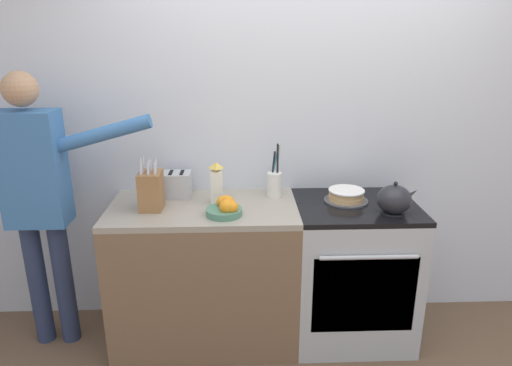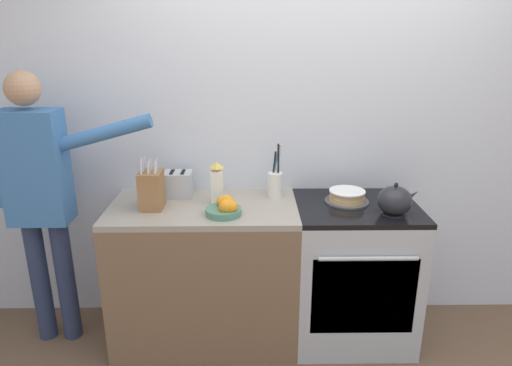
# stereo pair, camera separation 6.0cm
# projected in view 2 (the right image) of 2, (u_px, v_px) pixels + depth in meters

# --- Properties ---
(ground_plane) EXTENTS (16.00, 16.00, 0.00)m
(ground_plane) POSITION_uv_depth(u_px,v_px,m) (311.00, 364.00, 2.71)
(ground_plane) COLOR brown
(wall_back) EXTENTS (8.00, 0.04, 2.60)m
(wall_back) POSITION_uv_depth(u_px,v_px,m) (307.00, 127.00, 2.89)
(wall_back) COLOR silver
(wall_back) RESTS_ON ground_plane
(counter_cabinet) EXTENTS (1.11, 0.60, 0.90)m
(counter_cabinet) POSITION_uv_depth(u_px,v_px,m) (206.00, 272.00, 2.84)
(counter_cabinet) COLOR brown
(counter_cabinet) RESTS_ON ground_plane
(stove_range) EXTENTS (0.72, 0.64, 0.90)m
(stove_range) POSITION_uv_depth(u_px,v_px,m) (352.00, 272.00, 2.85)
(stove_range) COLOR #B7BABF
(stove_range) RESTS_ON ground_plane
(layer_cake) EXTENTS (0.26, 0.26, 0.07)m
(layer_cake) POSITION_uv_depth(u_px,v_px,m) (347.00, 197.00, 2.75)
(layer_cake) COLOR #4C4C51
(layer_cake) RESTS_ON stove_range
(tea_kettle) EXTENTS (0.24, 0.19, 0.19)m
(tea_kettle) POSITION_uv_depth(u_px,v_px,m) (395.00, 201.00, 2.55)
(tea_kettle) COLOR #232328
(tea_kettle) RESTS_ON stove_range
(knife_block) EXTENTS (0.13, 0.16, 0.31)m
(knife_block) POSITION_uv_depth(u_px,v_px,m) (151.00, 189.00, 2.63)
(knife_block) COLOR olive
(knife_block) RESTS_ON counter_cabinet
(utensil_crock) EXTENTS (0.09, 0.09, 0.34)m
(utensil_crock) POSITION_uv_depth(u_px,v_px,m) (275.00, 183.00, 2.83)
(utensil_crock) COLOR silver
(utensil_crock) RESTS_ON counter_cabinet
(fruit_bowl) EXTENTS (0.20, 0.20, 0.10)m
(fruit_bowl) POSITION_uv_depth(u_px,v_px,m) (225.00, 207.00, 2.56)
(fruit_bowl) COLOR #4C7F66
(fruit_bowl) RESTS_ON counter_cabinet
(toaster) EXTENTS (0.19, 0.14, 0.16)m
(toaster) POSITION_uv_depth(u_px,v_px,m) (178.00, 184.00, 2.85)
(toaster) COLOR #B7BABF
(toaster) RESTS_ON counter_cabinet
(milk_carton) EXTENTS (0.07, 0.07, 0.25)m
(milk_carton) POSITION_uv_depth(u_px,v_px,m) (217.00, 184.00, 2.71)
(milk_carton) COLOR white
(milk_carton) RESTS_ON counter_cabinet
(person_baker) EXTENTS (0.94, 0.20, 1.68)m
(person_baker) POSITION_uv_depth(u_px,v_px,m) (40.00, 189.00, 2.65)
(person_baker) COLOR #283351
(person_baker) RESTS_ON ground_plane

